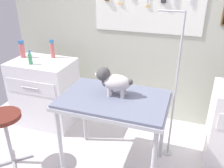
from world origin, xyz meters
name	(u,v)px	position (x,y,z in m)	size (l,w,h in m)	color
rear_wall_panel	(147,38)	(0.00, 1.28, 1.16)	(4.00, 0.11, 2.30)	#B5B9A6
grooming_table	(114,105)	(-0.07, 0.13, 0.76)	(1.06, 0.70, 0.84)	#B7B7BC
grooming_arm	(174,96)	(0.47, 0.50, 0.76)	(0.30, 0.11, 1.64)	#B7B7BC
dog	(113,81)	(-0.10, 0.18, 0.99)	(0.39, 0.19, 0.28)	silver
counter_left	(45,92)	(-1.24, 0.64, 0.45)	(0.80, 0.58, 0.91)	white
stool	(5,124)	(-1.15, -0.22, 0.52)	(0.36, 0.36, 0.63)	#9E9EA3
detangler_spray	(52,50)	(-1.17, 0.82, 1.01)	(0.05, 0.05, 0.25)	#D1615E
spray_bottle_short	(22,50)	(-1.56, 0.70, 1.01)	(0.07, 0.07, 0.23)	#D56464
spray_bottle_tall	(30,59)	(-1.30, 0.51, 0.98)	(0.05, 0.05, 0.18)	#489F68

